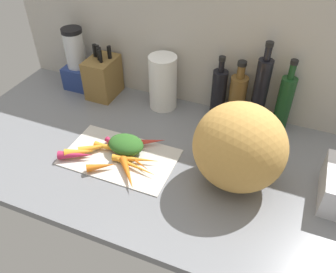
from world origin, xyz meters
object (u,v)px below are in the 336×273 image
object	(u,v)px
bottle_3	(284,103)
carrot_6	(128,173)
carrot_0	(80,152)
carrot_8	(76,155)
carrot_9	(135,166)
bottle_2	(260,93)
carrot_1	(146,142)
carrot_7	(119,147)
carrot_3	(136,159)
cutting_board	(120,157)
paper_towel_roll	(163,82)
bottle_1	(237,97)
winter_squash	(239,148)
bottle_0	(219,93)
knife_block	(103,77)
carrot_2	(132,158)
carrot_5	(101,166)
carrot_10	(97,147)
carrot_4	(114,149)
blender_appliance	(77,63)

from	to	relation	value
bottle_3	carrot_6	bearing A→B (deg)	-132.41
carrot_0	carrot_8	xyz separation A→B (cm)	(-0.53, -1.62, -0.16)
carrot_9	bottle_2	size ratio (longest dim) A/B	0.48
carrot_1	carrot_7	xyz separation A→B (cm)	(-8.44, -5.94, -0.51)
carrot_1	bottle_2	world-z (taller)	bottle_2
carrot_3	carrot_8	size ratio (longest dim) A/B	1.34
carrot_1	carrot_7	size ratio (longest dim) A/B	1.07
cutting_board	bottle_3	size ratio (longest dim) A/B	1.34
carrot_3	paper_towel_roll	xyz separation A→B (cm)	(-5.19, 37.42, 9.74)
carrot_7	carrot_8	xyz separation A→B (cm)	(-11.87, -10.41, 0.56)
carrot_6	bottle_1	world-z (taller)	bottle_1
carrot_6	carrot_3	bearing A→B (deg)	94.74
winter_squash	bottle_1	size ratio (longest dim) A/B	1.14
paper_towel_roll	bottle_0	size ratio (longest dim) A/B	0.87
winter_squash	knife_block	size ratio (longest dim) A/B	1.29
carrot_7	carrot_8	size ratio (longest dim) A/B	1.09
carrot_9	bottle_3	bearing A→B (deg)	45.38
cutting_board	carrot_2	xyz separation A→B (cm)	(5.40, -0.37, 1.46)
carrot_5	bottle_2	size ratio (longest dim) A/B	0.28
bottle_3	carrot_3	bearing A→B (deg)	-137.59
carrot_6	carrot_10	xyz separation A→B (cm)	(-16.79, 7.48, 0.05)
carrot_4	bottle_3	xyz separation A→B (cm)	(53.85, 38.28, 10.32)
carrot_2	winter_squash	bearing A→B (deg)	7.64
carrot_5	carrot_8	xyz separation A→B (cm)	(-11.24, 1.33, 0.23)
carrot_2	paper_towel_roll	xyz separation A→B (cm)	(-3.71, 37.25, 9.90)
carrot_9	blender_appliance	xyz separation A→B (cm)	(-49.05, 40.93, 10.45)
carrot_8	bottle_0	world-z (taller)	bottle_0
carrot_2	carrot_6	xyz separation A→B (cm)	(2.09, -7.50, 0.36)
carrot_0	carrot_4	size ratio (longest dim) A/B	0.65
carrot_8	knife_block	size ratio (longest dim) A/B	0.54
cutting_board	paper_towel_roll	bearing A→B (deg)	87.38
carrot_3	blender_appliance	distance (cm)	61.79
carrot_9	bottle_2	world-z (taller)	bottle_2
carrot_4	blender_appliance	bearing A→B (deg)	136.71
carrot_3	cutting_board	bearing A→B (deg)	175.52
carrot_6	knife_block	bearing A→B (deg)	128.33
blender_appliance	bottle_1	distance (cm)	73.98
carrot_5	bottle_3	distance (cm)	72.71
carrot_0	paper_towel_roll	bearing A→B (deg)	70.49
paper_towel_roll	carrot_2	bearing A→B (deg)	-84.31
carrot_0	carrot_8	size ratio (longest dim) A/B	0.82
carrot_7	cutting_board	bearing A→B (deg)	-59.32
carrot_2	carrot_4	bearing A→B (deg)	167.77
carrot_4	carrot_10	distance (cm)	6.66
carrot_3	carrot_4	world-z (taller)	same
knife_block	bottle_3	distance (cm)	77.84
bottle_0	bottle_1	xyz separation A→B (cm)	(7.72, -0.06, -0.20)
cutting_board	carrot_9	xyz separation A→B (cm)	(8.12, -3.68, 1.41)
carrot_7	carrot_2	bearing A→B (deg)	-26.62
paper_towel_roll	bottle_0	xyz separation A→B (cm)	(23.60, 2.43, -0.84)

